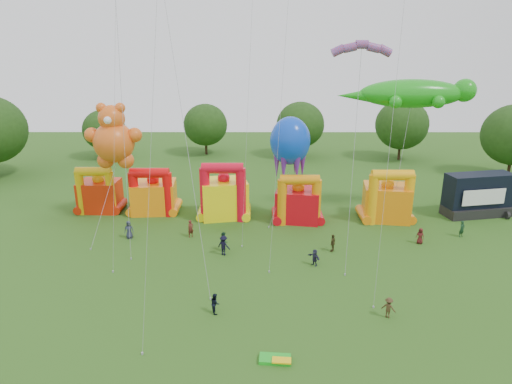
{
  "coord_description": "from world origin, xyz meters",
  "views": [
    {
      "loc": [
        0.66,
        -21.45,
        19.2
      ],
      "look_at": [
        0.59,
        18.0,
        6.21
      ],
      "focal_mm": 32.0,
      "sensor_mm": 36.0,
      "label": 1
    }
  ],
  "objects_px": {
    "bouncy_castle_2": "(224,196)",
    "bouncy_castle_0": "(99,193)",
    "teddy_bear_kite": "(111,158)",
    "gecko_kite": "(407,124)",
    "spectator_0": "(129,230)",
    "octopus_kite": "(287,159)",
    "stage_trailer": "(478,195)",
    "spectator_4": "(333,243)"
  },
  "relations": [
    {
      "from": "bouncy_castle_2",
      "to": "bouncy_castle_0",
      "type": "bearing_deg",
      "value": 172.61
    },
    {
      "from": "teddy_bear_kite",
      "to": "gecko_kite",
      "type": "height_order",
      "value": "gecko_kite"
    },
    {
      "from": "bouncy_castle_0",
      "to": "bouncy_castle_2",
      "type": "height_order",
      "value": "bouncy_castle_2"
    },
    {
      "from": "bouncy_castle_0",
      "to": "spectator_0",
      "type": "relative_size",
      "value": 3.01
    },
    {
      "from": "bouncy_castle_2",
      "to": "octopus_kite",
      "type": "distance_m",
      "value": 8.48
    },
    {
      "from": "gecko_kite",
      "to": "spectator_0",
      "type": "relative_size",
      "value": 8.23
    },
    {
      "from": "stage_trailer",
      "to": "gecko_kite",
      "type": "relative_size",
      "value": 0.52
    },
    {
      "from": "stage_trailer",
      "to": "spectator_4",
      "type": "bearing_deg",
      "value": -151.54
    },
    {
      "from": "stage_trailer",
      "to": "gecko_kite",
      "type": "bearing_deg",
      "value": -178.61
    },
    {
      "from": "bouncy_castle_2",
      "to": "spectator_4",
      "type": "xyz_separation_m",
      "value": [
        11.06,
        -9.15,
        -1.68
      ]
    },
    {
      "from": "bouncy_castle_2",
      "to": "teddy_bear_kite",
      "type": "height_order",
      "value": "teddy_bear_kite"
    },
    {
      "from": "bouncy_castle_0",
      "to": "octopus_kite",
      "type": "distance_m",
      "value": 22.72
    },
    {
      "from": "bouncy_castle_2",
      "to": "gecko_kite",
      "type": "height_order",
      "value": "gecko_kite"
    },
    {
      "from": "bouncy_castle_0",
      "to": "stage_trailer",
      "type": "xyz_separation_m",
      "value": [
        44.24,
        -1.19,
        0.21
      ]
    },
    {
      "from": "gecko_kite",
      "to": "spectator_4",
      "type": "distance_m",
      "value": 16.54
    },
    {
      "from": "bouncy_castle_0",
      "to": "bouncy_castle_2",
      "type": "distance_m",
      "value": 15.05
    },
    {
      "from": "spectator_4",
      "to": "teddy_bear_kite",
      "type": "bearing_deg",
      "value": -78.23
    },
    {
      "from": "bouncy_castle_0",
      "to": "bouncy_castle_2",
      "type": "bearing_deg",
      "value": -7.39
    },
    {
      "from": "octopus_kite",
      "to": "spectator_0",
      "type": "relative_size",
      "value": 6.23
    },
    {
      "from": "bouncy_castle_2",
      "to": "spectator_0",
      "type": "bearing_deg",
      "value": -146.76
    },
    {
      "from": "spectator_0",
      "to": "spectator_4",
      "type": "distance_m",
      "value": 20.63
    },
    {
      "from": "spectator_0",
      "to": "spectator_4",
      "type": "height_order",
      "value": "spectator_0"
    },
    {
      "from": "gecko_kite",
      "to": "octopus_kite",
      "type": "xyz_separation_m",
      "value": [
        -13.14,
        -1.57,
        -3.55
      ]
    },
    {
      "from": "spectator_0",
      "to": "bouncy_castle_2",
      "type": "bearing_deg",
      "value": 25.95
    },
    {
      "from": "bouncy_castle_0",
      "to": "gecko_kite",
      "type": "height_order",
      "value": "gecko_kite"
    },
    {
      "from": "bouncy_castle_0",
      "to": "octopus_kite",
      "type": "xyz_separation_m",
      "value": [
        21.97,
        -2.98,
        4.97
      ]
    },
    {
      "from": "bouncy_castle_2",
      "to": "octopus_kite",
      "type": "xyz_separation_m",
      "value": [
        7.05,
        -1.05,
        4.6
      ]
    },
    {
      "from": "gecko_kite",
      "to": "spectator_4",
      "type": "height_order",
      "value": "gecko_kite"
    },
    {
      "from": "teddy_bear_kite",
      "to": "octopus_kite",
      "type": "xyz_separation_m",
      "value": [
        18.79,
        1.14,
        -0.4
      ]
    },
    {
      "from": "teddy_bear_kite",
      "to": "octopus_kite",
      "type": "relative_size",
      "value": 1.13
    },
    {
      "from": "bouncy_castle_0",
      "to": "octopus_kite",
      "type": "bearing_deg",
      "value": -7.73
    },
    {
      "from": "stage_trailer",
      "to": "octopus_kite",
      "type": "height_order",
      "value": "octopus_kite"
    },
    {
      "from": "octopus_kite",
      "to": "spectator_0",
      "type": "bearing_deg",
      "value": -162.8
    },
    {
      "from": "bouncy_castle_0",
      "to": "teddy_bear_kite",
      "type": "bearing_deg",
      "value": -52.33
    },
    {
      "from": "bouncy_castle_2",
      "to": "stage_trailer",
      "type": "distance_m",
      "value": 29.33
    },
    {
      "from": "octopus_kite",
      "to": "spectator_4",
      "type": "distance_m",
      "value": 11.01
    },
    {
      "from": "octopus_kite",
      "to": "spectator_0",
      "type": "height_order",
      "value": "octopus_kite"
    },
    {
      "from": "stage_trailer",
      "to": "spectator_4",
      "type": "distance_m",
      "value": 20.82
    },
    {
      "from": "bouncy_castle_0",
      "to": "spectator_4",
      "type": "relative_size",
      "value": 3.24
    },
    {
      "from": "bouncy_castle_0",
      "to": "gecko_kite",
      "type": "bearing_deg",
      "value": -2.31
    },
    {
      "from": "bouncy_castle_2",
      "to": "stage_trailer",
      "type": "relative_size",
      "value": 0.83
    },
    {
      "from": "stage_trailer",
      "to": "spectator_4",
      "type": "relative_size",
      "value": 4.6
    }
  ]
}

